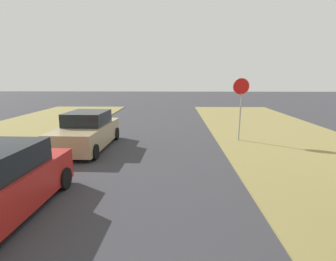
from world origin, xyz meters
name	(u,v)px	position (x,y,z in m)	size (l,w,h in m)	color
stop_sign_far	(241,95)	(4.68, 15.53, 2.20)	(0.81, 0.28, 2.97)	#9EA0A5
parked_sedan_tan	(87,132)	(-2.25, 14.06, 0.72)	(2.04, 4.45, 1.57)	tan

